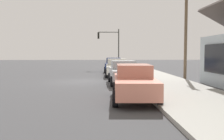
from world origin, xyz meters
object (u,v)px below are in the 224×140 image
car_ivory (117,67)px  utility_pole_wooden (186,31)px  traffic_light_main (110,42)px  car_coral (134,82)px  fire_hydrant_red (130,69)px  car_silver (124,72)px  car_navy (114,65)px

car_ivory → utility_pole_wooden: (2.53, 5.45, 3.11)m
car_ivory → traffic_light_main: size_ratio=0.87×
traffic_light_main → utility_pole_wooden: (12.40, 5.66, 0.44)m
car_coral → utility_pole_wooden: 10.99m
car_coral → traffic_light_main: size_ratio=0.91×
fire_hydrant_red → car_silver: bearing=-9.5°
car_ivory → car_silver: bearing=2.4°
car_silver → fire_hydrant_red: car_silver is taller
car_ivory → utility_pole_wooden: 6.76m
car_navy → utility_pole_wooden: size_ratio=0.63×
car_silver → traffic_light_main: bearing=-180.0°
car_navy → utility_pole_wooden: (8.13, 5.46, 3.11)m
car_ivory → car_silver: 5.59m
utility_pole_wooden → traffic_light_main: bearing=-155.5°
car_silver → fire_hydrant_red: size_ratio=6.31×
car_navy → car_coral: size_ratio=1.00×
car_navy → car_ivory: (5.61, 0.01, 0.00)m
utility_pole_wooden → car_coral: bearing=-30.6°
car_silver → car_ivory: bearing=-179.9°
car_ivory → traffic_light_main: (-9.87, -0.21, 2.68)m
car_ivory → utility_pole_wooden: bearing=66.2°
car_ivory → traffic_light_main: traffic_light_main is taller
car_silver → car_coral: 6.01m
utility_pole_wooden → fire_hydrant_red: (-4.82, -4.00, -3.43)m
car_ivory → car_coral: same height
car_ivory → utility_pole_wooden: size_ratio=0.60×
traffic_light_main → car_ivory: bearing=1.2°
car_coral → traffic_light_main: traffic_light_main is taller
car_navy → fire_hydrant_red: car_navy is taller
car_silver → car_coral: (6.01, -0.05, 0.00)m
fire_hydrant_red → car_coral: bearing=-5.6°
car_coral → utility_pole_wooden: (-9.08, 5.37, 3.11)m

